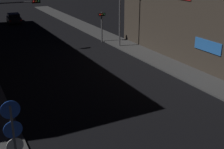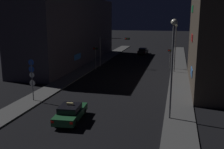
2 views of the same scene
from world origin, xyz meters
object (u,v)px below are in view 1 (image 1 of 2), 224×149
far_car (14,18)px  street_lamp_far_block (120,4)px  traffic_light_overhead (8,15)px  traffic_light_right_kerb (102,21)px

far_car → street_lamp_far_block: street_lamp_far_block is taller
street_lamp_far_block → traffic_light_overhead: bearing=167.7°
traffic_light_right_kerb → far_car: bearing=111.7°
traffic_light_overhead → street_lamp_far_block: (10.58, -2.30, 0.69)m
traffic_light_overhead → traffic_light_right_kerb: size_ratio=1.55×
traffic_light_right_kerb → street_lamp_far_block: size_ratio=0.46×
street_lamp_far_block → far_car: bearing=110.9°
far_car → traffic_light_right_kerb: 17.86m
far_car → traffic_light_right_kerb: bearing=-68.3°
far_car → traffic_light_right_kerb: size_ratio=1.35×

